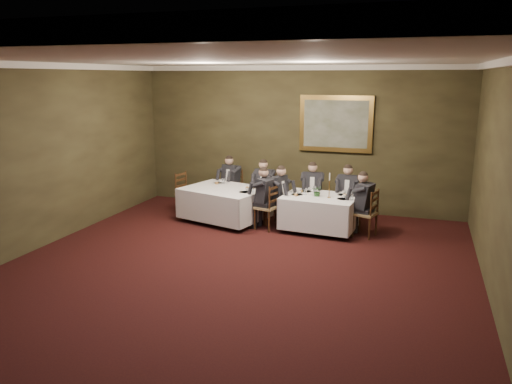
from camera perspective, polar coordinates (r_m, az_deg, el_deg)
The scene contains 28 objects.
ground at distance 8.14m, azimuth -3.99°, elevation -10.44°, with size 10.00×10.00×0.00m, color black.
ceiling at distance 7.47m, azimuth -4.43°, elevation 15.01°, with size 8.00×10.00×0.10m, color silver.
back_wall at distance 12.32m, azimuth 4.87°, elevation 6.09°, with size 8.00×0.10×3.50m, color #2F2817.
left_wall at distance 9.86m, azimuth -26.21°, elevation 3.02°, with size 0.10×10.00×3.50m, color #2F2817.
right_wall at distance 7.12m, azimuth 27.01°, elevation -0.49°, with size 0.10×10.00×3.50m, color #2F2817.
crown_molding at distance 7.46m, azimuth -4.42°, elevation 14.55°, with size 8.00×10.00×0.12m.
table_main at distance 10.73m, azimuth 7.30°, elevation -2.11°, with size 1.64×1.30×0.67m.
table_second at distance 11.41m, azimuth -3.59°, elevation -1.11°, with size 2.11×1.80×0.67m.
chair_main_backleft at distance 11.62m, azimuth 6.40°, elevation -1.74°, with size 0.50×0.48×1.00m.
diner_main_backleft at distance 11.55m, azimuth 6.43°, elevation -0.66°, with size 0.47×0.54×1.35m.
chair_main_backright at distance 11.42m, azimuth 10.38°, elevation -2.15°, with size 0.46×0.44×1.00m.
diner_main_backright at distance 11.35m, azimuth 10.41°, elevation -1.05°, with size 0.44×0.50×1.35m.
chair_main_endleft at distance 11.08m, azimuth 2.44°, elevation -2.42°, with size 0.53×0.54×1.00m.
diner_main_endleft at distance 11.01m, azimuth 2.50°, elevation -1.28°, with size 0.57×0.52×1.35m.
chair_main_endright at distance 10.56m, azimuth 12.35°, elevation -3.49°, with size 0.52×0.53×1.00m.
diner_main_endright at distance 10.50m, azimuth 12.36°, elevation -2.29°, with size 0.57×0.51×1.35m.
chair_sec_backleft at distance 12.45m, azimuth -2.75°, elevation -0.67°, with size 0.55×0.54×1.00m.
diner_sec_backleft at distance 12.39m, azimuth -2.80°, elevation 0.35°, with size 0.54×0.59×1.35m.
chair_sec_backright at distance 11.91m, azimuth 0.99°, elevation -1.29°, with size 0.47×0.45×1.00m.
diner_sec_backright at distance 11.85m, azimuth 0.98°, elevation -0.23°, with size 0.44×0.51×1.35m.
chair_sec_endright at distance 10.81m, azimuth 1.26°, elevation -2.79°, with size 0.52×0.53×1.00m.
diner_sec_endright at distance 10.76m, azimuth 1.22°, elevation -1.61°, with size 0.57×0.51×1.35m.
chair_sec_endleft at distance 12.16m, azimuth -7.87°, elevation -1.12°, with size 0.51×0.52×1.00m.
centerpiece at distance 10.61m, azimuth 7.05°, elevation 0.16°, with size 0.22×0.19×0.24m, color #2D5926.
candlestick at distance 10.51m, azimuth 8.37°, elevation 0.42°, with size 0.08×0.08×0.54m.
place_setting_table_main at distance 11.08m, azimuth 6.07°, elevation 0.26°, with size 0.33×0.31×0.14m.
place_setting_table_second at distance 11.92m, azimuth -4.08°, elevation 1.21°, with size 0.33×0.31×0.14m.
painting at distance 12.03m, azimuth 9.11°, elevation 7.70°, with size 1.73×0.09×1.33m.
Camera 1 is at (2.90, -6.87, 3.25)m, focal length 35.00 mm.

